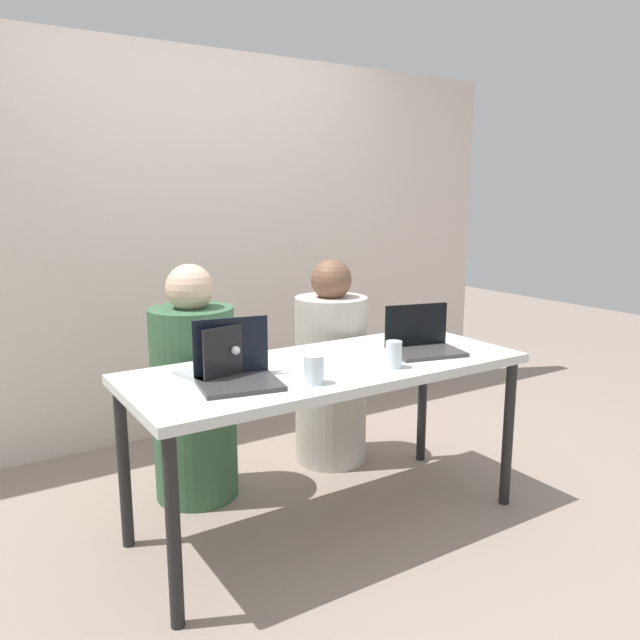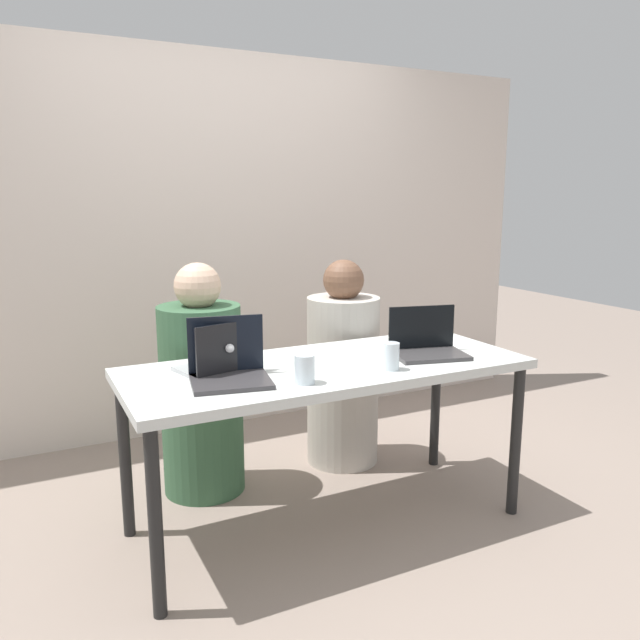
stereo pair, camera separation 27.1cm
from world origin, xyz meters
name	(u,v)px [view 2 (the right image)]	position (x,y,z in m)	size (l,w,h in m)	color
ground_plane	(327,523)	(0.00, 0.00, 0.00)	(12.00, 12.00, 0.00)	gray
back_wall	(220,245)	(0.00, 1.48, 1.15)	(4.52, 0.10, 2.31)	beige
desk	(327,379)	(0.00, 0.00, 0.68)	(1.74, 0.70, 0.75)	silver
person_on_left	(202,392)	(-0.40, 0.58, 0.51)	(0.43, 0.43, 1.15)	#375F3F
person_on_right	(343,374)	(0.40, 0.58, 0.50)	(0.48, 0.48, 1.13)	#BCB4A9
laptop_back_left	(219,361)	(-0.46, 0.08, 0.80)	(0.33, 0.29, 0.22)	#AEB2B5
laptop_front_right	(427,345)	(0.47, -0.07, 0.80)	(0.36, 0.29, 0.21)	#3A3839
laptop_front_left	(229,368)	(-0.46, -0.05, 0.80)	(0.34, 0.31, 0.24)	#373437
water_glass_right	(391,358)	(0.19, -0.20, 0.80)	(0.07, 0.07, 0.11)	silver
water_glass_left	(305,371)	(-0.21, -0.21, 0.80)	(0.08, 0.08, 0.11)	silver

